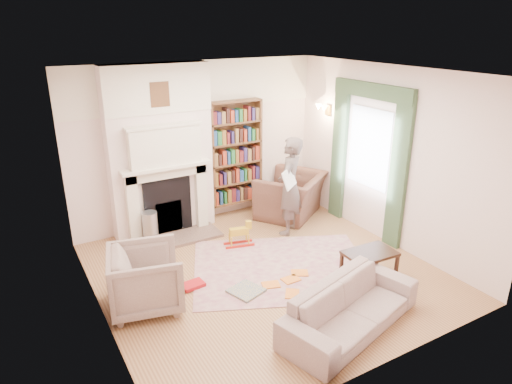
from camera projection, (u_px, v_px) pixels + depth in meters
floor at (265, 272)px, 6.59m from camera, size 4.50×4.50×0.00m
ceiling at (266, 73)px, 5.61m from camera, size 4.50×4.50×0.00m
wall_back at (198, 144)px, 7.92m from camera, size 4.50×0.00×4.50m
wall_front at (390, 248)px, 4.28m from camera, size 4.50×0.00×4.50m
wall_left at (92, 214)px, 5.04m from camera, size 0.00×4.50×4.50m
wall_right at (388, 157)px, 7.16m from camera, size 0.00×4.50×4.50m
fireplace at (161, 153)px, 7.41m from camera, size 1.70×0.58×2.80m
bookcase at (235, 153)px, 8.20m from camera, size 1.00×0.24×1.85m
window at (369, 148)px, 7.45m from camera, size 0.02×0.90×1.30m
curtain_left at (399, 174)px, 6.96m from camera, size 0.07×0.32×2.40m
curtain_right at (339, 153)px, 8.09m from camera, size 0.07×0.32×2.40m
pelmet at (372, 91)px, 7.11m from camera, size 0.09×1.70×0.24m
wall_sconce at (319, 111)px, 8.09m from camera, size 0.20×0.24×0.24m
rug at (281, 268)px, 6.68m from camera, size 3.11×2.81×0.01m
armchair_reading at (291, 195)px, 8.40m from camera, size 1.57×1.53×0.78m
armchair_left at (146, 279)px, 5.66m from camera, size 1.05×1.03×0.80m
sofa at (351, 307)px, 5.30m from camera, size 2.02×1.22×0.55m
man_reading at (290, 186)px, 7.54m from camera, size 0.72×0.69×1.67m
newspaper at (289, 178)px, 7.23m from camera, size 0.41×0.36×0.29m
coffee_table at (369, 267)px, 6.28m from camera, size 0.72×0.48×0.45m
paraffin_heater at (150, 228)px, 7.33m from camera, size 0.30×0.30×0.55m
rocking_horse at (239, 234)px, 7.28m from camera, size 0.50×0.30×0.42m
board_game at (246, 291)px, 6.07m from camera, size 0.50×0.50×0.03m
game_box_lid at (193, 285)px, 6.19m from camera, size 0.32×0.23×0.05m
comic_annuals at (289, 282)px, 6.28m from camera, size 0.81×0.68×0.02m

